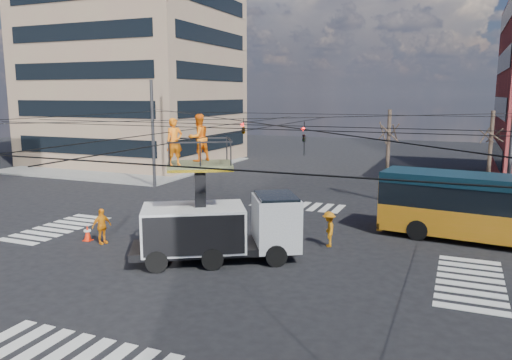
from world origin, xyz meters
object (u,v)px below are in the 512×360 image
object	(u,v)px
traffic_cone	(87,233)
flagger	(329,229)
utility_truck	(220,213)
worker_ground	(102,226)

from	to	relation	value
traffic_cone	flagger	bearing A→B (deg)	17.74
utility_truck	traffic_cone	xyz separation A→B (m)	(-7.15, 0.07, -1.65)
worker_ground	flagger	bearing A→B (deg)	-51.16
utility_truck	traffic_cone	world-z (taller)	utility_truck
flagger	utility_truck	bearing A→B (deg)	-64.98
utility_truck	flagger	world-z (taller)	utility_truck
traffic_cone	worker_ground	size ratio (longest dim) A/B	0.46
utility_truck	flagger	xyz separation A→B (m)	(3.81, 3.58, -1.21)
traffic_cone	flagger	distance (m)	11.52
traffic_cone	flagger	world-z (taller)	flagger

